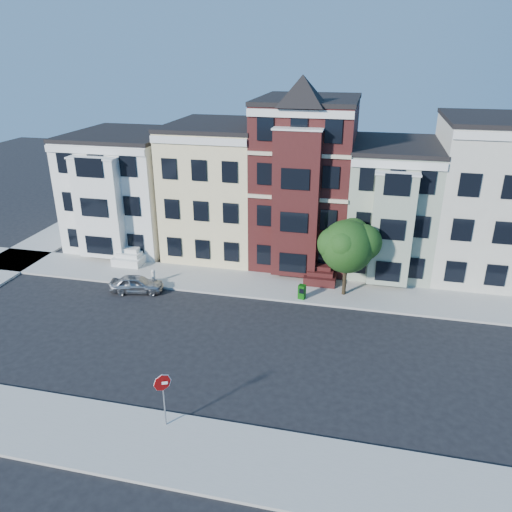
% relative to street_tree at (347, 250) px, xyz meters
% --- Properties ---
extents(ground, '(120.00, 120.00, 0.00)m').
position_rel_street_tree_xyz_m(ground, '(-3.72, -7.80, -3.37)').
color(ground, black).
extents(far_sidewalk, '(60.00, 4.00, 0.15)m').
position_rel_street_tree_xyz_m(far_sidewalk, '(-3.72, 0.20, -3.30)').
color(far_sidewalk, '#9E9B93').
rests_on(far_sidewalk, ground).
extents(near_sidewalk, '(60.00, 4.00, 0.15)m').
position_rel_street_tree_xyz_m(near_sidewalk, '(-3.72, -15.80, -3.30)').
color(near_sidewalk, '#9E9B93').
rests_on(near_sidewalk, ground).
extents(house_white, '(8.00, 9.00, 9.00)m').
position_rel_street_tree_xyz_m(house_white, '(-18.72, 6.70, 1.13)').
color(house_white, white).
rests_on(house_white, ground).
extents(house_yellow, '(7.00, 9.00, 10.00)m').
position_rel_street_tree_xyz_m(house_yellow, '(-10.72, 6.70, 1.63)').
color(house_yellow, beige).
rests_on(house_yellow, ground).
extents(house_brown, '(7.00, 9.00, 12.00)m').
position_rel_street_tree_xyz_m(house_brown, '(-3.72, 6.70, 2.63)').
color(house_brown, '#3B1312').
rests_on(house_brown, ground).
extents(house_green, '(6.00, 9.00, 9.00)m').
position_rel_street_tree_xyz_m(house_green, '(2.78, 6.70, 1.13)').
color(house_green, '#94A189').
rests_on(house_green, ground).
extents(house_cream, '(8.00, 9.00, 11.00)m').
position_rel_street_tree_xyz_m(house_cream, '(9.78, 6.70, 2.13)').
color(house_cream, beige).
rests_on(house_cream, ground).
extents(street_tree, '(5.94, 5.94, 6.45)m').
position_rel_street_tree_xyz_m(street_tree, '(0.00, 0.00, 0.00)').
color(street_tree, '#264E1B').
rests_on(street_tree, far_sidewalk).
extents(parked_car, '(3.80, 2.14, 1.22)m').
position_rel_street_tree_xyz_m(parked_car, '(-13.90, -2.60, -2.76)').
color(parked_car, '#97999D').
rests_on(parked_car, ground).
extents(newspaper_box, '(0.52, 0.48, 0.98)m').
position_rel_street_tree_xyz_m(newspaper_box, '(-2.67, -1.28, -2.74)').
color(newspaper_box, '#0C520C').
rests_on(newspaper_box, far_sidewalk).
extents(fire_hydrant, '(0.29, 0.29, 0.78)m').
position_rel_street_tree_xyz_m(fire_hydrant, '(-13.28, -1.20, -2.83)').
color(fire_hydrant, beige).
rests_on(fire_hydrant, far_sidewalk).
extents(stop_sign, '(0.80, 0.43, 3.00)m').
position_rel_street_tree_xyz_m(stop_sign, '(-6.80, -14.60, -1.73)').
color(stop_sign, '#C00706').
rests_on(stop_sign, near_sidewalk).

